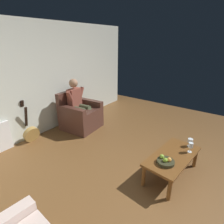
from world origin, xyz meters
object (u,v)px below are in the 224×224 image
(person_seated, at_px, (78,102))
(wine_glass_far, at_px, (191,146))
(wine_glass_near, at_px, (190,141))
(fruit_bowl, at_px, (166,161))
(armchair, at_px, (80,115))
(guitar, at_px, (31,133))
(coffee_table, at_px, (172,158))

(person_seated, height_order, wine_glass_far, person_seated)
(wine_glass_near, distance_m, fruit_bowl, 0.74)
(armchair, xyz_separation_m, wine_glass_far, (0.12, 2.73, 0.18))
(person_seated, distance_m, wine_glass_near, 2.72)
(guitar, xyz_separation_m, wine_glass_far, (-1.03, 3.11, 0.30))
(person_seated, height_order, wine_glass_near, person_seated)
(coffee_table, relative_size, guitar, 1.22)
(armchair, distance_m, guitar, 1.22)
(armchair, distance_m, fruit_bowl, 2.60)
(wine_glass_far, height_order, fruit_bowl, wine_glass_far)
(guitar, bearing_deg, person_seated, 163.43)
(person_seated, xyz_separation_m, guitar, (1.15, -0.34, -0.48))
(wine_glass_near, bearing_deg, armchair, -88.70)
(coffee_table, distance_m, wine_glass_near, 0.49)
(wine_glass_far, distance_m, fruit_bowl, 0.58)
(wine_glass_far, bearing_deg, guitar, -71.63)
(coffee_table, xyz_separation_m, wine_glass_far, (-0.26, 0.19, 0.18))
(wine_glass_far, bearing_deg, armchair, -92.60)
(guitar, relative_size, fruit_bowl, 3.59)
(coffee_table, xyz_separation_m, fruit_bowl, (0.27, -0.02, 0.09))
(coffee_table, xyz_separation_m, guitar, (0.77, -2.92, -0.13))
(guitar, bearing_deg, wine_glass_near, 111.72)
(armchair, height_order, person_seated, person_seated)
(wine_glass_near, bearing_deg, guitar, -68.28)
(armchair, distance_m, coffee_table, 2.57)
(person_seated, relative_size, wine_glass_near, 8.70)
(coffee_table, bearing_deg, armchair, -98.62)
(wine_glass_near, bearing_deg, fruit_bowl, -12.77)
(person_seated, xyz_separation_m, wine_glass_near, (-0.06, 2.71, -0.20))
(person_seated, distance_m, wine_glass_far, 2.77)
(armchair, distance_m, person_seated, 0.36)
(wine_glass_far, xyz_separation_m, fruit_bowl, (0.53, -0.21, -0.09))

